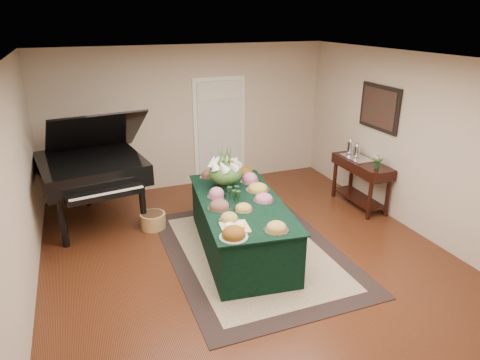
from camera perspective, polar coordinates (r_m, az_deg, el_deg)
name	(u,v)px	position (r m, az deg, el deg)	size (l,w,h in m)	color
ground	(248,256)	(6.16, 1.02, -10.10)	(6.00, 6.00, 0.00)	black
area_rug	(253,251)	(6.26, 1.78, -9.46)	(2.35, 3.29, 0.01)	black
kitchen_doorway	(220,132)	(8.54, -2.72, 6.42)	(1.05, 0.07, 2.10)	white
buffet_table	(241,226)	(6.12, 0.08, -6.09)	(1.40, 2.48, 0.78)	black
food_platters	(239,196)	(5.99, -0.07, -2.17)	(1.21, 2.29, 0.12)	silver
cutting_board	(235,225)	(5.22, -0.73, -6.01)	(0.37, 0.37, 0.10)	tan
green_goblets	(235,194)	(5.94, -0.71, -1.92)	(0.18, 0.26, 0.18)	black
floral_centerpiece	(225,169)	(6.28, -1.98, 1.47)	(0.52, 0.52, 0.52)	black
grand_piano	(92,167)	(7.18, -19.17, 1.64)	(1.81, 2.02, 1.85)	black
wicker_basket	(153,221)	(6.99, -11.50, -5.34)	(0.40, 0.40, 0.25)	#9F7540
mahogany_sideboard	(361,172)	(7.73, 15.89, 1.10)	(0.45, 1.23, 0.84)	black
tea_service	(354,150)	(7.84, 14.95, 3.87)	(0.34, 0.58, 0.30)	silver
pink_bouquet	(378,159)	(7.34, 17.89, 2.64)	(0.18, 0.18, 0.23)	black
wall_painting	(379,108)	(7.58, 18.09, 9.15)	(0.05, 0.95, 0.75)	black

